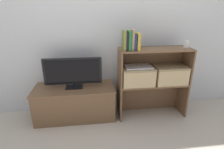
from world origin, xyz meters
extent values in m
plane|color=#BCB2A3|center=(0.00, 0.00, 0.00)|extent=(16.00, 16.00, 0.00)
cube|color=silver|center=(0.00, 0.48, 1.20)|extent=(10.00, 0.05, 2.40)
cube|color=brown|center=(-0.49, 0.22, 0.21)|extent=(1.04, 0.44, 0.42)
cube|color=brown|center=(-0.49, 0.22, 0.43)|extent=(1.06, 0.46, 0.02)
cube|color=black|center=(-0.49, 0.22, 0.45)|extent=(0.22, 0.14, 0.02)
cylinder|color=black|center=(-0.49, 0.22, 0.48)|extent=(0.04, 0.04, 0.04)
cube|color=black|center=(-0.49, 0.22, 0.67)|extent=(0.73, 0.04, 0.34)
cube|color=black|center=(-0.49, 0.20, 0.67)|extent=(0.67, 0.00, 0.30)
cube|color=brown|center=(0.10, 0.15, 0.24)|extent=(0.02, 0.31, 0.48)
cube|color=brown|center=(1.00, 0.15, 0.24)|extent=(0.02, 0.31, 0.48)
cube|color=brown|center=(0.55, 0.30, 0.24)|extent=(0.88, 0.02, 0.48)
cube|color=brown|center=(0.55, 0.15, 0.47)|extent=(0.88, 0.31, 0.02)
cube|color=brown|center=(0.10, 0.15, 0.71)|extent=(0.02, 0.31, 0.47)
cube|color=brown|center=(1.00, 0.15, 0.71)|extent=(0.02, 0.31, 0.47)
cube|color=brown|center=(0.55, 0.30, 0.71)|extent=(0.88, 0.02, 0.47)
cube|color=brown|center=(0.55, 0.15, 0.94)|extent=(0.88, 0.31, 0.02)
cube|color=olive|center=(0.13, 0.10, 1.06)|extent=(0.03, 0.15, 0.23)
cube|color=#232328|center=(0.16, 0.10, 1.04)|extent=(0.03, 0.12, 0.20)
cube|color=#286638|center=(0.20, 0.10, 1.06)|extent=(0.04, 0.15, 0.23)
cube|color=tan|center=(0.24, 0.10, 1.07)|extent=(0.03, 0.12, 0.24)
cube|color=navy|center=(0.26, 0.10, 1.04)|extent=(0.02, 0.13, 0.19)
cube|color=gold|center=(0.30, 0.10, 1.05)|extent=(0.03, 0.16, 0.20)
cube|color=white|center=(0.95, 0.15, 0.99)|extent=(0.05, 0.03, 0.09)
cylinder|color=silver|center=(0.95, 0.15, 1.05)|extent=(0.01, 0.01, 0.03)
cube|color=tan|center=(0.33, 0.14, 0.60)|extent=(0.41, 0.27, 0.23)
cube|color=#917E5B|center=(0.33, 0.14, 0.70)|extent=(0.42, 0.27, 0.02)
cube|color=tan|center=(0.77, 0.14, 0.60)|extent=(0.41, 0.27, 0.23)
cube|color=#917E5B|center=(0.77, 0.14, 0.70)|extent=(0.42, 0.27, 0.02)
cube|color=#BCBCC1|center=(0.33, 0.14, 0.72)|extent=(0.34, 0.22, 0.02)
cylinder|color=#99999E|center=(0.33, 0.14, 0.73)|extent=(0.02, 0.02, 0.00)
camera|label=1|loc=(-0.26, -1.92, 1.40)|focal=28.00mm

